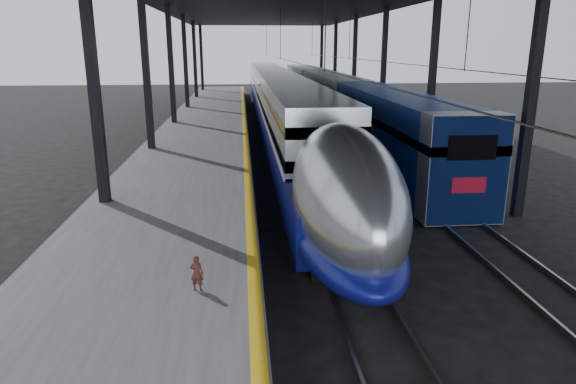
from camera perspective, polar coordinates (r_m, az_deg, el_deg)
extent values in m
plane|color=black|center=(14.44, -1.11, -9.92)|extent=(160.00, 160.00, 0.00)
cube|color=#4C4C4F|center=(33.59, -9.58, 5.67)|extent=(6.00, 80.00, 1.00)
cube|color=gold|center=(33.40, -4.79, 6.66)|extent=(0.30, 80.00, 0.01)
cube|color=slate|center=(33.63, -1.37, 5.18)|extent=(0.08, 80.00, 0.16)
cube|color=slate|center=(33.75, 1.08, 5.22)|extent=(0.08, 80.00, 0.16)
cube|color=slate|center=(34.32, 7.02, 5.28)|extent=(0.08, 80.00, 0.16)
cube|color=slate|center=(34.65, 9.36, 5.28)|extent=(0.08, 80.00, 0.16)
cube|color=black|center=(18.72, -20.61, 9.39)|extent=(0.35, 0.35, 9.00)
cube|color=black|center=(20.90, 25.38, 9.45)|extent=(0.35, 0.35, 9.00)
cube|color=black|center=(28.47, -15.40, 11.68)|extent=(0.35, 0.35, 9.00)
cube|color=black|center=(29.94, 15.71, 11.83)|extent=(0.35, 0.35, 9.00)
cube|color=black|center=(38.34, -12.83, 12.76)|extent=(0.35, 0.35, 9.00)
cube|color=black|center=(39.45, 10.55, 12.96)|extent=(0.35, 0.35, 9.00)
cube|color=black|center=(48.27, -11.30, 13.39)|extent=(0.35, 0.35, 9.00)
cube|color=black|center=(49.15, 7.38, 13.59)|extent=(0.35, 0.35, 9.00)
cube|color=black|center=(58.22, -10.29, 13.79)|extent=(0.35, 0.35, 9.00)
cube|color=black|center=(58.95, 5.25, 14.00)|extent=(0.35, 0.35, 9.00)
cube|color=black|center=(68.18, -9.57, 14.08)|extent=(0.35, 0.35, 9.00)
cube|color=black|center=(68.81, 3.73, 14.27)|extent=(0.35, 0.35, 9.00)
cylinder|color=slate|center=(33.12, -0.15, 14.45)|extent=(0.03, 74.00, 0.03)
cylinder|color=slate|center=(33.92, 8.57, 14.32)|extent=(0.03, 74.00, 0.03)
cube|color=#AFB1B6|center=(45.72, -1.54, 10.81)|extent=(2.92, 57.00, 4.03)
cube|color=navy|center=(44.36, -1.40, 9.03)|extent=(3.00, 62.00, 1.56)
cube|color=silver|center=(45.76, -1.53, 10.25)|extent=(3.02, 57.00, 0.10)
cube|color=black|center=(45.64, -1.55, 12.26)|extent=(2.96, 57.00, 0.42)
cube|color=black|center=(45.72, -1.54, 10.81)|extent=(2.96, 57.00, 0.42)
ellipsoid|color=#AFB1B6|center=(14.83, 6.30, -0.36)|extent=(2.92, 8.40, 4.03)
ellipsoid|color=navy|center=(15.19, 6.17, -4.56)|extent=(3.00, 8.40, 1.71)
ellipsoid|color=black|center=(12.18, 8.80, -0.11)|extent=(1.51, 2.20, 0.91)
cube|color=black|center=(15.49, 6.08, -7.36)|extent=(2.21, 2.60, 0.40)
cube|color=black|center=(36.58, -0.55, 6.23)|extent=(2.21, 2.60, 0.40)
cube|color=navy|center=(27.29, 11.80, 6.59)|extent=(2.89, 18.00, 3.92)
cube|color=gray|center=(19.55, 18.82, 2.51)|extent=(2.94, 1.20, 3.97)
cube|color=black|center=(18.82, 19.80, 4.67)|extent=(1.75, 0.06, 0.88)
cube|color=#A90D22|center=(19.11, 19.43, 0.73)|extent=(1.24, 0.06, 0.57)
cube|color=gray|center=(45.67, 4.90, 10.44)|extent=(2.89, 18.00, 3.92)
cube|color=gray|center=(64.41, 1.93, 12.02)|extent=(2.89, 18.00, 3.92)
cube|color=black|center=(22.15, 15.94, -0.79)|extent=(2.27, 2.40, 0.36)
cube|color=black|center=(42.95, 5.53, 7.56)|extent=(2.27, 2.40, 0.36)
imported|color=#451F17|center=(11.74, -10.11, -8.86)|extent=(0.34, 0.26, 0.83)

